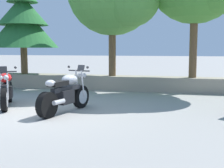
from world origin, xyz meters
TOP-DOWN VIEW (x-y plane):
  - ground_plane at (0.00, 0.00)m, footprint 120.00×120.00m
  - stone_wall at (0.00, 4.80)m, footprint 36.00×0.80m
  - motorcycle_red_near_left at (-1.25, 0.56)m, footprint 1.17×1.89m
  - motorcycle_silver_centre at (0.67, 0.24)m, footprint 0.80×2.04m
  - pine_tree_far_left at (-3.12, 4.82)m, footprint 2.92×2.92m

SIDE VIEW (x-z plane):
  - ground_plane at x=0.00m, z-range 0.00..0.00m
  - stone_wall at x=0.00m, z-range 0.00..0.55m
  - motorcycle_red_near_left at x=-1.25m, z-range -0.10..1.07m
  - motorcycle_silver_centre at x=0.67m, z-range -0.10..1.07m
  - pine_tree_far_left at x=-3.12m, z-range 0.90..4.63m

